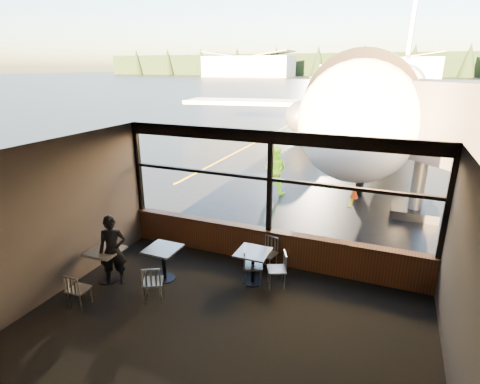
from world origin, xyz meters
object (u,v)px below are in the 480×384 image
Objects in this scene: jet_bridge at (420,145)px; cone_nose at (354,192)px; chair_near_w at (253,266)px; chair_left_s at (79,290)px; cafe_table_mid at (164,264)px; ground_crew at (275,170)px; chair_near_n at (267,254)px; cafe_table_near at (253,267)px; chair_mid_s at (153,282)px; airliner at (398,52)px; chair_near_e at (277,270)px; passenger at (113,251)px; cafe_table_left at (107,265)px.

cone_nose is at bearing 161.48° from jet_bridge.
chair_left_s is at bearing -73.91° from chair_near_w.
ground_crew is (0.51, 7.35, 0.56)m from cafe_table_mid.
chair_near_n is (2.18, 1.38, 0.02)m from cafe_table_mid.
chair_mid_s reaches higher than cafe_table_near.
cafe_table_near is 2.16m from cafe_table_mid.
airliner is 83.67× the size of cone_nose.
cafe_table_mid is 0.90× the size of chair_near_w.
airliner is 19.68× the size of ground_crew.
chair_near_e is at bearing 79.09° from chair_near_w.
chair_near_n is at bearing -102.38° from cone_nose.
chair_near_n is 1.06× the size of chair_left_s.
airliner reaches higher than chair_near_e.
cone_nose is (4.62, 8.55, -0.63)m from passenger.
chair_near_w is 1.03× the size of chair_mid_s.
ground_crew is at bearing 48.57° from passenger.
passenger is (-3.04, -1.27, 0.44)m from cafe_table_near.
passenger is (-0.99, -0.59, 0.44)m from cafe_table_mid.
passenger is (-3.17, -1.97, 0.42)m from chair_near_n.
passenger is at bearing 81.06° from chair_left_s.
cone_nose is (-2.04, 0.68, -2.18)m from jet_bridge.
ground_crew is (1.74, 7.92, 0.56)m from cafe_table_left.
passenger is 9.74m from cone_nose.
jet_bridge is at bearing 28.52° from chair_mid_s.
airliner reaches higher than chair_left_s.
ground_crew is (-5.16, 0.07, -1.43)m from jet_bridge.
cafe_table_left is 9.82m from cone_nose.
chair_near_e is 1.92× the size of cone_nose.
cafe_table_left is 0.99× the size of chair_left_s.
passenger is at bearing -87.86° from chair_near_w.
cone_nose is at bearing 41.28° from chair_mid_s.
chair_near_n is at bearing -120.58° from jet_bridge.
airliner is 24.14m from chair_left_s.
chair_near_e is 0.98× the size of chair_mid_s.
chair_near_w is at bearing 31.76° from chair_left_s.
ground_crew is at bearing -61.31° from chair_near_n.
chair_left_s is (-3.15, -2.28, -0.05)m from chair_near_w.
airliner reaches higher than passenger.
chair_left_s is at bearing -125.57° from passenger.
airliner is at bearing 95.07° from jet_bridge.
ground_crew reaches higher than passenger.
chair_near_n reaches higher than chair_left_s.
chair_near_n is 4.44m from chair_left_s.
ground_crew is 3.26m from cone_nose.
chair_left_s is 1.14m from passenger.
cafe_table_near is at bearing -93.62° from airliner.
jet_bridge reaches higher than chair_left_s.
cafe_table_left is (-3.28, -1.25, -0.00)m from cafe_table_near.
chair_near_e is 7.30m from cone_nose.
jet_bridge is at bearing 19.00° from passenger.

